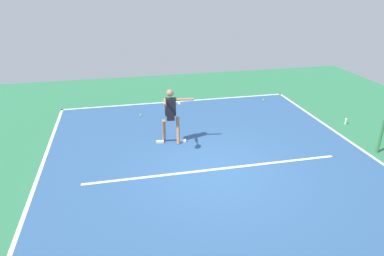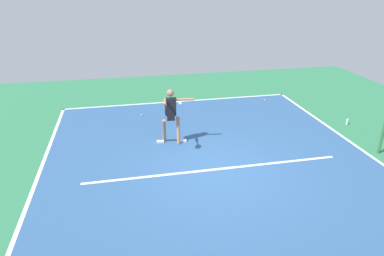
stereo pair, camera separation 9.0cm
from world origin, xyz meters
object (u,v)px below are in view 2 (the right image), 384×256
Objects in this scene: water_bottle at (347,122)px; tennis_ball_by_sideline at (142,115)px; net_post at (382,137)px; tennis_ball_far_corner at (265,100)px; tennis_player at (171,113)px.

tennis_ball_by_sideline is at bearing -18.34° from water_bottle.
tennis_ball_far_corner is (1.47, -5.30, -0.50)m from net_post.
tennis_ball_far_corner is at bearing -74.47° from net_post.
tennis_ball_by_sideline is (0.79, -2.60, -1.01)m from tennis_player.
net_post is 6.42m from tennis_player.
tennis_ball_far_corner is (-5.40, -0.69, 0.00)m from tennis_ball_by_sideline.
water_bottle is (-6.50, -0.18, -0.93)m from tennis_player.
net_post reaches higher than tennis_ball_far_corner.
tennis_player is at bearing 106.90° from tennis_ball_by_sideline.
water_bottle is (-0.42, -2.19, -0.43)m from net_post.
tennis_player is 5.75m from tennis_ball_far_corner.
tennis_player is at bearing 35.54° from tennis_ball_far_corner.
tennis_ball_by_sideline is 5.44m from tennis_ball_far_corner.
net_post is 8.29m from tennis_ball_by_sideline.
water_bottle reaches higher than tennis_ball_far_corner.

